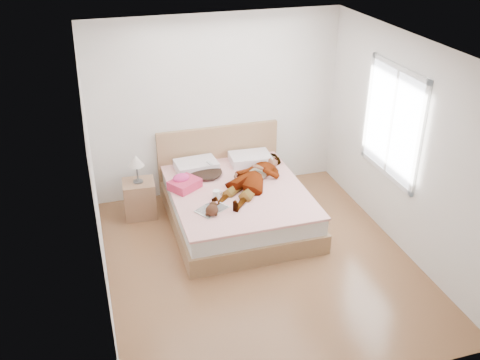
{
  "coord_description": "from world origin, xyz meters",
  "views": [
    {
      "loc": [
        -1.76,
        -4.97,
        3.94
      ],
      "look_at": [
        0.0,
        0.85,
        0.7
      ],
      "focal_mm": 40.0,
      "sensor_mm": 36.0,
      "label": 1
    }
  ],
  "objects_px": {
    "phone": "(210,163)",
    "bed": "(236,201)",
    "woman": "(253,175)",
    "plush_toy": "(212,209)",
    "nightstand": "(140,196)",
    "towel": "(184,183)",
    "magazine": "(212,209)",
    "coffee_mug": "(217,194)"
  },
  "relations": [
    {
      "from": "phone",
      "to": "bed",
      "type": "relative_size",
      "value": 0.04
    },
    {
      "from": "woman",
      "to": "plush_toy",
      "type": "xyz_separation_m",
      "value": [
        -0.72,
        -0.63,
        -0.04
      ]
    },
    {
      "from": "nightstand",
      "to": "bed",
      "type": "bearing_deg",
      "value": -21.09
    },
    {
      "from": "towel",
      "to": "phone",
      "type": "bearing_deg",
      "value": 34.07
    },
    {
      "from": "woman",
      "to": "towel",
      "type": "xyz_separation_m",
      "value": [
        -0.92,
        0.11,
        -0.03
      ]
    },
    {
      "from": "phone",
      "to": "magazine",
      "type": "relative_size",
      "value": 0.2
    },
    {
      "from": "woman",
      "to": "magazine",
      "type": "relative_size",
      "value": 3.46
    },
    {
      "from": "woman",
      "to": "phone",
      "type": "relative_size",
      "value": 17.07
    },
    {
      "from": "plush_toy",
      "to": "nightstand",
      "type": "distance_m",
      "value": 1.35
    },
    {
      "from": "phone",
      "to": "coffee_mug",
      "type": "xyz_separation_m",
      "value": [
        -0.07,
        -0.66,
        -0.12
      ]
    },
    {
      "from": "towel",
      "to": "coffee_mug",
      "type": "distance_m",
      "value": 0.51
    },
    {
      "from": "bed",
      "to": "plush_toy",
      "type": "distance_m",
      "value": 0.82
    },
    {
      "from": "magazine",
      "to": "nightstand",
      "type": "bearing_deg",
      "value": 129.06
    },
    {
      "from": "towel",
      "to": "nightstand",
      "type": "xyz_separation_m",
      "value": [
        -0.56,
        0.33,
        -0.29
      ]
    },
    {
      "from": "phone",
      "to": "plush_toy",
      "type": "distance_m",
      "value": 1.06
    },
    {
      "from": "bed",
      "to": "plush_toy",
      "type": "relative_size",
      "value": 7.89
    },
    {
      "from": "bed",
      "to": "nightstand",
      "type": "height_order",
      "value": "bed"
    },
    {
      "from": "bed",
      "to": "towel",
      "type": "bearing_deg",
      "value": 167.43
    },
    {
      "from": "nightstand",
      "to": "coffee_mug",
      "type": "bearing_deg",
      "value": -37.53
    },
    {
      "from": "plush_toy",
      "to": "nightstand",
      "type": "height_order",
      "value": "nightstand"
    },
    {
      "from": "woman",
      "to": "plush_toy",
      "type": "distance_m",
      "value": 0.96
    },
    {
      "from": "towel",
      "to": "magazine",
      "type": "height_order",
      "value": "towel"
    },
    {
      "from": "bed",
      "to": "woman",
      "type": "bearing_deg",
      "value": 8.21
    },
    {
      "from": "woman",
      "to": "towel",
      "type": "relative_size",
      "value": 3.31
    },
    {
      "from": "magazine",
      "to": "plush_toy",
      "type": "height_order",
      "value": "plush_toy"
    },
    {
      "from": "bed",
      "to": "plush_toy",
      "type": "bearing_deg",
      "value": -128.68
    },
    {
      "from": "bed",
      "to": "coffee_mug",
      "type": "relative_size",
      "value": 14.87
    },
    {
      "from": "coffee_mug",
      "to": "plush_toy",
      "type": "bearing_deg",
      "value": -112.24
    },
    {
      "from": "nightstand",
      "to": "plush_toy",
      "type": "bearing_deg",
      "value": -54.64
    },
    {
      "from": "phone",
      "to": "nightstand",
      "type": "bearing_deg",
      "value": 130.93
    },
    {
      "from": "plush_toy",
      "to": "nightstand",
      "type": "xyz_separation_m",
      "value": [
        -0.76,
        1.07,
        -0.28
      ]
    },
    {
      "from": "phone",
      "to": "nightstand",
      "type": "distance_m",
      "value": 1.06
    },
    {
      "from": "woman",
      "to": "towel",
      "type": "bearing_deg",
      "value": -143.72
    },
    {
      "from": "woman",
      "to": "coffee_mug",
      "type": "distance_m",
      "value": 0.63
    },
    {
      "from": "phone",
      "to": "towel",
      "type": "relative_size",
      "value": 0.19
    },
    {
      "from": "coffee_mug",
      "to": "plush_toy",
      "type": "relative_size",
      "value": 0.53
    },
    {
      "from": "phone",
      "to": "plush_toy",
      "type": "relative_size",
      "value": 0.35
    },
    {
      "from": "woman",
      "to": "nightstand",
      "type": "height_order",
      "value": "nightstand"
    },
    {
      "from": "plush_toy",
      "to": "phone",
      "type": "bearing_deg",
      "value": 77.7
    },
    {
      "from": "bed",
      "to": "coffee_mug",
      "type": "height_order",
      "value": "bed"
    },
    {
      "from": "bed",
      "to": "magazine",
      "type": "distance_m",
      "value": 0.71
    },
    {
      "from": "phone",
      "to": "magazine",
      "type": "xyz_separation_m",
      "value": [
        -0.2,
        -0.92,
        -0.17
      ]
    }
  ]
}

